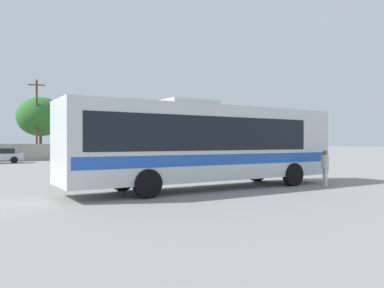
{
  "coord_description": "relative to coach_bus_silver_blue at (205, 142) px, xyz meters",
  "views": [
    {
      "loc": [
        -7.99,
        -13.94,
        1.98
      ],
      "look_at": [
        0.06,
        0.58,
        1.91
      ],
      "focal_mm": 35.21,
      "sensor_mm": 36.0,
      "label": 1
    }
  ],
  "objects": [
    {
      "name": "perimeter_wall",
      "position": [
        -0.26,
        30.0,
        -1.08
      ],
      "size": [
        80.0,
        0.3,
        1.82
      ],
      "primitive_type": "cube",
      "color": "#9E998C",
      "rests_on": "ground_plane"
    },
    {
      "name": "attendant_by_bus_door",
      "position": [
        5.31,
        -1.73,
        -1.07
      ],
      "size": [
        0.44,
        0.44,
        1.63
      ],
      "color": "silver",
      "rests_on": "ground_plane"
    },
    {
      "name": "roadside_tree_midleft",
      "position": [
        -2.22,
        35.07,
        3.12
      ],
      "size": [
        5.57,
        5.57,
        7.48
      ],
      "color": "brown",
      "rests_on": "ground_plane"
    },
    {
      "name": "utility_pole_far",
      "position": [
        13.7,
        33.16,
        2.17
      ],
      "size": [
        1.79,
        0.44,
        7.95
      ],
      "color": "#4C3823",
      "rests_on": "ground_plane"
    },
    {
      "name": "ground_plane",
      "position": [
        -0.26,
        10.21,
        -1.99
      ],
      "size": [
        300.0,
        300.0,
        0.0
      ],
      "primitive_type": "plane",
      "color": "gray"
    },
    {
      "name": "coach_bus_silver_blue",
      "position": [
        0.0,
        0.0,
        0.0
      ],
      "size": [
        12.53,
        3.15,
        3.73
      ],
      "color": "silver",
      "rests_on": "ground_plane"
    },
    {
      "name": "utility_pole_near",
      "position": [
        -2.92,
        32.78,
        2.8
      ],
      "size": [
        1.79,
        0.43,
        9.2
      ],
      "color": "#4C3823",
      "rests_on": "ground_plane"
    }
  ]
}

